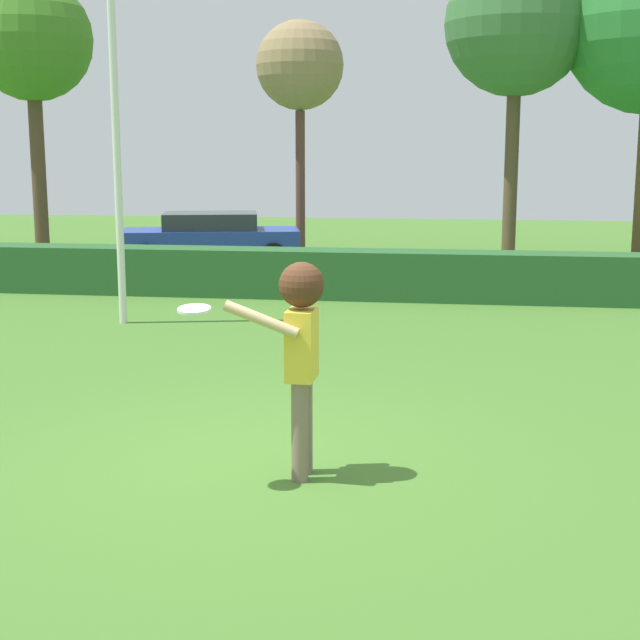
# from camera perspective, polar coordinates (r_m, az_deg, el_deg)

# --- Properties ---
(ground_plane) EXTENTS (60.00, 60.00, 0.00)m
(ground_plane) POSITION_cam_1_polar(r_m,az_deg,el_deg) (8.10, -4.08, -8.85)
(ground_plane) COLOR #43722A
(person) EXTENTS (0.78, 0.56, 1.81)m
(person) POSITION_cam_1_polar(r_m,az_deg,el_deg) (7.44, -1.22, -1.15)
(person) COLOR #7D6958
(person) RESTS_ON ground
(frisbee) EXTENTS (0.26, 0.26, 0.05)m
(frisbee) POSITION_cam_1_polar(r_m,az_deg,el_deg) (7.19, -7.85, 0.66)
(frisbee) COLOR white
(lamppost) EXTENTS (0.24, 0.24, 5.88)m
(lamppost) POSITION_cam_1_polar(r_m,az_deg,el_deg) (14.64, -12.64, 12.46)
(lamppost) COLOR silver
(lamppost) RESTS_ON ground
(hedge_row) EXTENTS (23.94, 0.90, 0.89)m
(hedge_row) POSITION_cam_1_polar(r_m,az_deg,el_deg) (16.94, 2.73, 2.86)
(hedge_row) COLOR #265829
(hedge_row) RESTS_ON ground
(parked_car_blue) EXTENTS (4.48, 2.65, 1.25)m
(parked_car_blue) POSITION_cam_1_polar(r_m,az_deg,el_deg) (22.18, -6.83, 5.21)
(parked_car_blue) COLOR #263FA5
(parked_car_blue) RESTS_ON ground
(oak_tree) EXTENTS (3.10, 3.10, 7.04)m
(oak_tree) POSITION_cam_1_polar(r_m,az_deg,el_deg) (25.33, -17.54, 16.20)
(oak_tree) COLOR brown
(oak_tree) RESTS_ON ground
(bare_elm_tree) EXTENTS (2.24, 2.24, 5.96)m
(bare_elm_tree) POSITION_cam_1_polar(r_m,az_deg,el_deg) (24.04, -1.26, 15.46)
(bare_elm_tree) COLOR brown
(bare_elm_tree) RESTS_ON ground
(birch_tree) EXTENTS (3.40, 3.40, 7.36)m
(birch_tree) POSITION_cam_1_polar(r_m,az_deg,el_deg) (23.12, 12.15, 17.52)
(birch_tree) COLOR brown
(birch_tree) RESTS_ON ground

